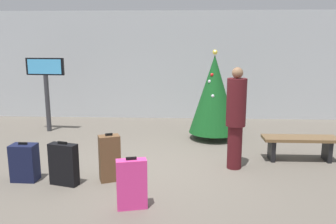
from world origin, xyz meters
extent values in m
plane|color=#665E54|center=(0.00, 0.00, 0.00)|extent=(16.00, 16.00, 0.00)
cube|color=#B7BCC1|center=(0.00, 4.50, 1.63)|extent=(16.00, 0.20, 3.26)
cylinder|color=#4C3319|center=(1.39, 2.10, 0.08)|extent=(0.12, 0.12, 0.17)
cone|color=#14511E|center=(1.39, 2.10, 1.10)|extent=(1.18, 1.18, 1.87)
sphere|color=#F2D84C|center=(1.39, 2.10, 2.10)|extent=(0.12, 0.12, 0.12)
sphere|color=silver|center=(1.27, 1.97, 1.42)|extent=(0.08, 0.08, 0.08)
sphere|color=silver|center=(1.34, 1.83, 1.10)|extent=(0.08, 0.08, 0.08)
sphere|color=red|center=(1.33, 1.98, 1.58)|extent=(0.08, 0.08, 0.08)
cylinder|color=#333338|center=(-2.92, 2.65, 0.75)|extent=(0.12, 0.12, 1.49)
cube|color=black|center=(-2.92, 2.65, 1.71)|extent=(1.01, 0.17, 0.44)
cube|color=#4CB2F2|center=(-2.92, 2.61, 1.71)|extent=(0.91, 0.10, 0.37)
cube|color=brown|center=(2.98, 0.58, 0.45)|extent=(1.45, 0.44, 0.06)
cube|color=black|center=(2.44, 0.58, 0.21)|extent=(0.08, 0.35, 0.42)
cube|color=black|center=(3.53, 0.58, 0.21)|extent=(0.08, 0.35, 0.42)
cylinder|color=#4C1419|center=(1.63, 0.09, 0.41)|extent=(0.27, 0.27, 0.82)
cylinder|color=#4C1419|center=(1.63, 0.09, 1.25)|extent=(0.51, 0.51, 0.87)
sphere|color=#8C6647|center=(1.63, 0.09, 1.79)|extent=(0.20, 0.20, 0.20)
cube|color=brown|center=(-0.57, -0.62, 0.40)|extent=(0.40, 0.34, 0.79)
cube|color=black|center=(-0.57, -0.62, 0.81)|extent=(0.12, 0.07, 0.04)
cube|color=#141938|center=(-2.01, -0.69, 0.32)|extent=(0.42, 0.29, 0.64)
cube|color=black|center=(-2.01, -0.69, 0.66)|extent=(0.15, 0.03, 0.04)
cube|color=black|center=(-1.29, -0.83, 0.35)|extent=(0.50, 0.30, 0.70)
cube|color=black|center=(-1.29, -0.83, 0.72)|extent=(0.17, 0.07, 0.04)
cube|color=#E5388C|center=(-0.05, -1.60, 0.36)|extent=(0.45, 0.26, 0.72)
cube|color=black|center=(-0.05, -1.60, 0.74)|extent=(0.15, 0.06, 0.04)
camera|label=1|loc=(0.68, -6.09, 2.30)|focal=36.67mm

